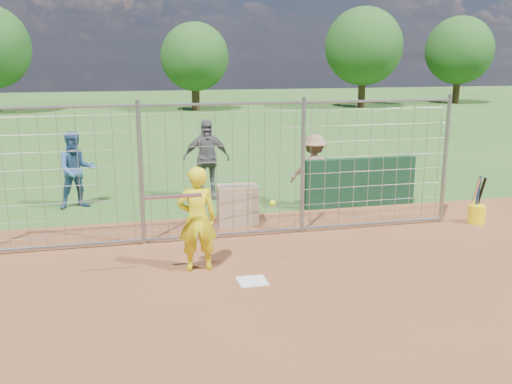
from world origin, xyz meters
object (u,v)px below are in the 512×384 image
object	(u,v)px
bystander_c	(314,170)
bucket_with_bats	(477,212)
batter	(197,219)
equipment_bin	(237,205)
bystander_a	(76,170)
bystander_b	(206,159)

from	to	relation	value
bystander_c	bucket_with_bats	distance (m)	3.56
batter	bystander_c	world-z (taller)	batter
bucket_with_bats	bystander_c	bearing A→B (deg)	141.73
batter	bucket_with_bats	distance (m)	6.05
equipment_bin	bucket_with_bats	distance (m)	4.88
bystander_c	equipment_bin	xyz separation A→B (m)	(-2.00, -1.09, -0.41)
batter	bystander_a	xyz separation A→B (m)	(-2.08, 4.46, 0.02)
bystander_b	equipment_bin	xyz separation A→B (m)	(0.26, -2.34, -0.55)
bystander_a	equipment_bin	world-z (taller)	bystander_a
batter	bystander_b	xyz separation A→B (m)	(0.87, 4.69, 0.11)
bystander_b	bystander_c	distance (m)	2.58
bystander_c	equipment_bin	distance (m)	2.32
bucket_with_bats	batter	bearing A→B (deg)	-167.85
batter	equipment_bin	bearing A→B (deg)	-114.63
bystander_b	equipment_bin	size ratio (longest dim) A/B	2.38
bystander_c	batter	bearing A→B (deg)	60.57
batter	equipment_bin	xyz separation A→B (m)	(1.13, 2.35, -0.44)
bystander_b	equipment_bin	world-z (taller)	bystander_b
batter	bystander_c	bearing A→B (deg)	-131.19
equipment_bin	bystander_b	bearing A→B (deg)	101.02
batter	bystander_b	distance (m)	4.77
batter	bucket_with_bats	bearing A→B (deg)	-166.76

